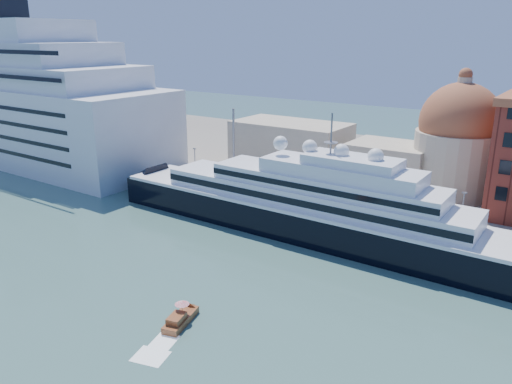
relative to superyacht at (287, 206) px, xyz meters
The scene contains 9 objects.
ground 23.47m from the superyacht, 90.33° to the right, with size 400.00×400.00×0.00m, color #365E55.
quay 11.53m from the superyacht, 90.69° to the left, with size 180.00×10.00×2.50m, color gray.
land 52.13m from the superyacht, 90.15° to the left, with size 260.00×72.00×2.00m, color slate.
quay_fence 6.69m from the superyacht, 91.17° to the left, with size 180.00×0.10×1.20m, color slate.
superyacht is the anchor object (origin of this frame).
service_barge 58.86m from the superyacht, behind, with size 11.39×6.91×2.43m.
water_taxi 37.14m from the superyacht, 80.67° to the right, with size 3.76×6.81×3.07m.
church 35.83m from the superyacht, 79.79° to the left, with size 66.00×18.00×25.50m.
lamp_posts 16.63m from the superyacht, 144.09° to the left, with size 120.80×2.40×18.00m.
Camera 1 is at (46.43, -54.52, 35.85)m, focal length 35.00 mm.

